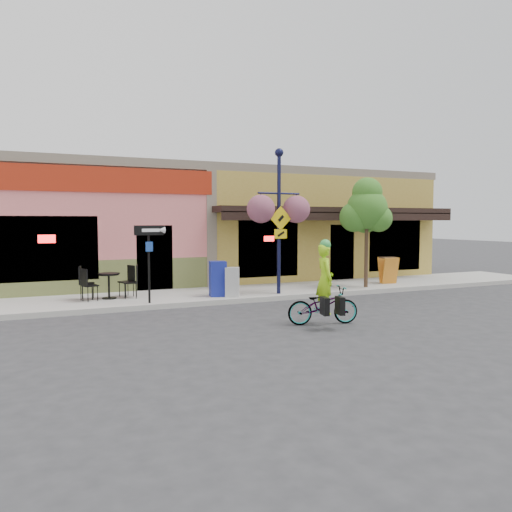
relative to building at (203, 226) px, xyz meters
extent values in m
plane|color=#2D2D30|center=(0.00, -7.50, -2.25)|extent=(90.00, 90.00, 0.00)
cube|color=#9E9B93|center=(0.00, -5.50, -2.17)|extent=(24.00, 3.00, 0.15)
cube|color=#A8A59E|center=(0.00, -6.95, -2.17)|extent=(24.00, 0.12, 0.15)
imported|color=maroon|center=(-0.46, -10.55, -1.80)|extent=(1.80, 0.96, 0.90)
imported|color=#9EE117|center=(-0.41, -10.55, -1.42)|extent=(0.52, 0.68, 1.66)
camera|label=1|loc=(-6.67, -20.56, 0.19)|focal=35.00mm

